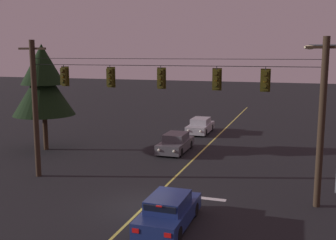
{
  "coord_description": "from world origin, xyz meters",
  "views": [
    {
      "loc": [
        6.9,
        -17.33,
        7.31
      ],
      "look_at": [
        0.0,
        3.69,
        3.68
      ],
      "focal_mm": 43.39,
      "sensor_mm": 36.0,
      "label": 1
    }
  ],
  "objects_px": {
    "car_waiting_near_lane": "(169,211)",
    "car_oncoming_lead": "(176,143)",
    "traffic_light_right_inner": "(216,79)",
    "street_lamp_corner": "(336,104)",
    "tree_verge_near": "(43,83)",
    "traffic_light_leftmost": "(64,76)",
    "traffic_light_rightmost": "(265,80)",
    "traffic_light_centre": "(161,78)",
    "traffic_light_left_inner": "(110,77)",
    "car_oncoming_trailing": "(200,126)"
  },
  "relations": [
    {
      "from": "street_lamp_corner",
      "to": "car_oncoming_trailing",
      "type": "bearing_deg",
      "value": 127.16
    },
    {
      "from": "traffic_light_centre",
      "to": "car_oncoming_trailing",
      "type": "bearing_deg",
      "value": 96.16
    },
    {
      "from": "traffic_light_left_inner",
      "to": "traffic_light_centre",
      "type": "relative_size",
      "value": 1.0
    },
    {
      "from": "traffic_light_centre",
      "to": "traffic_light_rightmost",
      "type": "xyz_separation_m",
      "value": [
        5.32,
        0.0,
        0.0
      ]
    },
    {
      "from": "traffic_light_right_inner",
      "to": "traffic_light_rightmost",
      "type": "distance_m",
      "value": 2.38
    },
    {
      "from": "street_lamp_corner",
      "to": "traffic_light_left_inner",
      "type": "bearing_deg",
      "value": -168.27
    },
    {
      "from": "traffic_light_left_inner",
      "to": "traffic_light_rightmost",
      "type": "distance_m",
      "value": 8.24
    },
    {
      "from": "traffic_light_leftmost",
      "to": "car_oncoming_trailing",
      "type": "height_order",
      "value": "traffic_light_leftmost"
    },
    {
      "from": "traffic_light_leftmost",
      "to": "street_lamp_corner",
      "type": "xyz_separation_m",
      "value": [
        14.52,
        2.42,
        -1.31
      ]
    },
    {
      "from": "traffic_light_leftmost",
      "to": "car_oncoming_lead",
      "type": "distance_m",
      "value": 10.87
    },
    {
      "from": "traffic_light_leftmost",
      "to": "tree_verge_near",
      "type": "relative_size",
      "value": 0.15
    },
    {
      "from": "car_oncoming_trailing",
      "to": "tree_verge_near",
      "type": "xyz_separation_m",
      "value": [
        -9.73,
        -10.18,
        4.46
      ]
    },
    {
      "from": "car_waiting_near_lane",
      "to": "tree_verge_near",
      "type": "bearing_deg",
      "value": 142.04
    },
    {
      "from": "car_waiting_near_lane",
      "to": "tree_verge_near",
      "type": "relative_size",
      "value": 0.54
    },
    {
      "from": "traffic_light_leftmost",
      "to": "traffic_light_left_inner",
      "type": "bearing_deg",
      "value": 0.0
    },
    {
      "from": "traffic_light_left_inner",
      "to": "car_waiting_near_lane",
      "type": "xyz_separation_m",
      "value": [
        4.78,
        -4.35,
        -5.39
      ]
    },
    {
      "from": "traffic_light_centre",
      "to": "car_waiting_near_lane",
      "type": "xyz_separation_m",
      "value": [
        1.87,
        -4.35,
        -5.39
      ]
    },
    {
      "from": "traffic_light_rightmost",
      "to": "car_oncoming_trailing",
      "type": "xyz_separation_m",
      "value": [
        -7.08,
        16.25,
        -5.39
      ]
    },
    {
      "from": "traffic_light_right_inner",
      "to": "street_lamp_corner",
      "type": "bearing_deg",
      "value": 22.68
    },
    {
      "from": "traffic_light_rightmost",
      "to": "tree_verge_near",
      "type": "height_order",
      "value": "tree_verge_near"
    },
    {
      "from": "traffic_light_leftmost",
      "to": "tree_verge_near",
      "type": "bearing_deg",
      "value": 133.15
    },
    {
      "from": "traffic_light_rightmost",
      "to": "street_lamp_corner",
      "type": "xyz_separation_m",
      "value": [
        3.41,
        2.42,
        -1.31
      ]
    },
    {
      "from": "traffic_light_leftmost",
      "to": "traffic_light_rightmost",
      "type": "bearing_deg",
      "value": 0.0
    },
    {
      "from": "traffic_light_rightmost",
      "to": "car_waiting_near_lane",
      "type": "bearing_deg",
      "value": -128.42
    },
    {
      "from": "street_lamp_corner",
      "to": "tree_verge_near",
      "type": "relative_size",
      "value": 0.98
    },
    {
      "from": "car_oncoming_lead",
      "to": "car_oncoming_trailing",
      "type": "bearing_deg",
      "value": 89.65
    },
    {
      "from": "traffic_light_leftmost",
      "to": "traffic_light_right_inner",
      "type": "bearing_deg",
      "value": 0.0
    },
    {
      "from": "traffic_light_leftmost",
      "to": "street_lamp_corner",
      "type": "height_order",
      "value": "street_lamp_corner"
    },
    {
      "from": "car_oncoming_trailing",
      "to": "tree_verge_near",
      "type": "relative_size",
      "value": 0.55
    },
    {
      "from": "car_oncoming_trailing",
      "to": "traffic_light_leftmost",
      "type": "bearing_deg",
      "value": -103.97
    },
    {
      "from": "traffic_light_rightmost",
      "to": "car_oncoming_trailing",
      "type": "distance_m",
      "value": 18.52
    },
    {
      "from": "car_oncoming_trailing",
      "to": "car_waiting_near_lane",
      "type": "bearing_deg",
      "value": -80.02
    },
    {
      "from": "car_waiting_near_lane",
      "to": "traffic_light_right_inner",
      "type": "bearing_deg",
      "value": 76.13
    },
    {
      "from": "traffic_light_right_inner",
      "to": "car_oncoming_trailing",
      "type": "relative_size",
      "value": 0.28
    },
    {
      "from": "tree_verge_near",
      "to": "traffic_light_leftmost",
      "type": "bearing_deg",
      "value": -46.85
    },
    {
      "from": "traffic_light_centre",
      "to": "car_oncoming_lead",
      "type": "relative_size",
      "value": 0.28
    },
    {
      "from": "traffic_light_left_inner",
      "to": "car_oncoming_lead",
      "type": "height_order",
      "value": "traffic_light_left_inner"
    },
    {
      "from": "traffic_light_leftmost",
      "to": "car_waiting_near_lane",
      "type": "distance_m",
      "value": 10.33
    },
    {
      "from": "traffic_light_right_inner",
      "to": "car_waiting_near_lane",
      "type": "relative_size",
      "value": 0.28
    },
    {
      "from": "traffic_light_left_inner",
      "to": "traffic_light_right_inner",
      "type": "distance_m",
      "value": 5.86
    },
    {
      "from": "car_waiting_near_lane",
      "to": "car_oncoming_lead",
      "type": "bearing_deg",
      "value": 105.89
    },
    {
      "from": "car_oncoming_lead",
      "to": "car_oncoming_trailing",
      "type": "xyz_separation_m",
      "value": [
        0.05,
        7.7,
        0.0
      ]
    },
    {
      "from": "car_oncoming_trailing",
      "to": "traffic_light_right_inner",
      "type": "bearing_deg",
      "value": -73.87
    },
    {
      "from": "traffic_light_leftmost",
      "to": "car_oncoming_lead",
      "type": "relative_size",
      "value": 0.28
    },
    {
      "from": "traffic_light_left_inner",
      "to": "car_oncoming_trailing",
      "type": "distance_m",
      "value": 17.16
    },
    {
      "from": "car_oncoming_lead",
      "to": "street_lamp_corner",
      "type": "xyz_separation_m",
      "value": [
        10.53,
        -6.13,
        4.08
      ]
    },
    {
      "from": "car_waiting_near_lane",
      "to": "traffic_light_centre",
      "type": "bearing_deg",
      "value": 113.25
    },
    {
      "from": "traffic_light_leftmost",
      "to": "traffic_light_left_inner",
      "type": "relative_size",
      "value": 1.0
    },
    {
      "from": "traffic_light_right_inner",
      "to": "tree_verge_near",
      "type": "distance_m",
      "value": 15.68
    },
    {
      "from": "traffic_light_leftmost",
      "to": "car_oncoming_trailing",
      "type": "bearing_deg",
      "value": 76.03
    }
  ]
}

